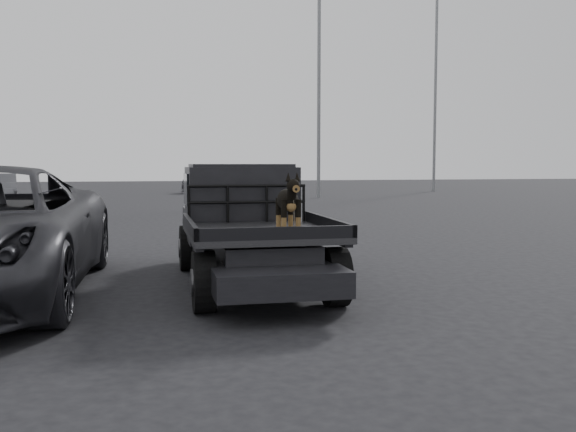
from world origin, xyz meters
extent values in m
plane|color=black|center=(0.00, 0.00, 0.00)|extent=(120.00, 120.00, 0.00)
imported|color=#515257|center=(-7.43, 24.82, 0.67)|extent=(2.21, 4.27, 1.34)
imported|color=#47474B|center=(3.15, 33.52, 0.79)|extent=(4.27, 5.88, 1.58)
cylinder|color=slate|center=(8.04, 25.32, 6.17)|extent=(0.18, 0.18, 12.34)
cylinder|color=slate|center=(17.38, 31.38, 6.75)|extent=(0.18, 0.18, 13.50)
camera|label=1|loc=(-0.69, -7.15, 1.81)|focal=40.00mm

